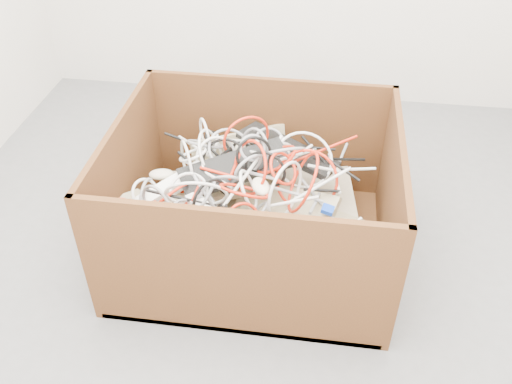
# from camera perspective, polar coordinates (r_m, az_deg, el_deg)

# --- Properties ---
(ground) EXTENTS (3.00, 3.00, 0.00)m
(ground) POSITION_cam_1_polar(r_m,az_deg,el_deg) (2.40, -0.34, -7.08)
(ground) COLOR #59595B
(ground) RESTS_ON ground
(cardboard_box) EXTENTS (1.11, 0.92, 0.60)m
(cardboard_box) POSITION_cam_1_polar(r_m,az_deg,el_deg) (2.35, -0.41, -3.03)
(cardboard_box) COLOR #412010
(cardboard_box) RESTS_ON ground
(keyboard_pile) EXTENTS (1.11, 0.91, 0.35)m
(keyboard_pile) POSITION_cam_1_polar(r_m,az_deg,el_deg) (2.29, -0.26, -0.59)
(keyboard_pile) COLOR tan
(keyboard_pile) RESTS_ON cardboard_box
(mice_scatter) EXTENTS (0.82, 0.50, 0.18)m
(mice_scatter) POSITION_cam_1_polar(r_m,az_deg,el_deg) (2.25, -1.67, 1.41)
(mice_scatter) COLOR beige
(mice_scatter) RESTS_ON keyboard_pile
(power_strip_left) EXTENTS (0.29, 0.26, 0.14)m
(power_strip_left) POSITION_cam_1_polar(r_m,az_deg,el_deg) (2.23, -9.03, 0.36)
(power_strip_left) COLOR white
(power_strip_left) RESTS_ON keyboard_pile
(power_strip_right) EXTENTS (0.27, 0.24, 0.10)m
(power_strip_right) POSITION_cam_1_polar(r_m,az_deg,el_deg) (2.08, -4.33, -2.97)
(power_strip_right) COLOR white
(power_strip_right) RESTS_ON keyboard_pile
(vga_plug) EXTENTS (0.05, 0.05, 0.03)m
(vga_plug) POSITION_cam_1_polar(r_m,az_deg,el_deg) (2.10, 7.36, -1.79)
(vga_plug) COLOR #0C37C1
(vga_plug) RESTS_ON keyboard_pile
(cable_tangle) EXTENTS (1.03, 0.83, 0.42)m
(cable_tangle) POSITION_cam_1_polar(r_m,az_deg,el_deg) (2.17, -2.59, 1.51)
(cable_tangle) COLOR red
(cable_tangle) RESTS_ON keyboard_pile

